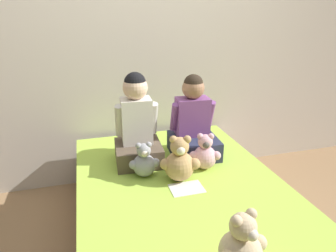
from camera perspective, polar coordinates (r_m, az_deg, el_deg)
ground_plane at (r=2.21m, az=3.06°, el=-22.06°), size 14.00×14.00×0.00m
wall_behind_bed at (r=2.68m, az=-4.20°, el=15.39°), size 8.00×0.06×2.50m
bed at (r=2.06m, az=3.19°, el=-17.40°), size 1.33×2.00×0.46m
child_on_left at (r=2.17m, az=-5.92°, el=-0.00°), size 0.35×0.35×0.66m
child_on_right at (r=2.29m, az=4.81°, el=0.23°), size 0.37×0.38×0.62m
teddy_bear_held_by_left_child at (r=2.03m, az=-4.57°, el=-6.83°), size 0.21×0.15×0.25m
teddy_bear_held_by_right_child at (r=2.13m, az=7.02°, el=-5.27°), size 0.22×0.17×0.27m
teddy_bear_between_children at (r=1.96m, az=2.30°, el=-6.80°), size 0.26×0.20×0.31m
teddy_bear_at_foot_of_bed at (r=1.39m, az=13.76°, el=-21.40°), size 0.24×0.19×0.30m
sign_card at (r=1.93m, az=3.59°, el=-11.77°), size 0.21×0.15×0.00m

